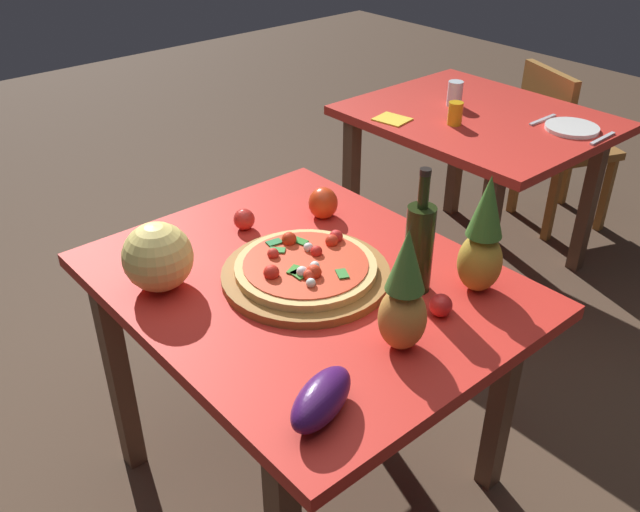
{
  "coord_description": "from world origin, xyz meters",
  "views": [
    {
      "loc": [
        1.22,
        -1.0,
        1.81
      ],
      "look_at": [
        -0.0,
        0.05,
        0.82
      ],
      "focal_mm": 38.47,
      "sensor_mm": 36.0,
      "label": 1
    }
  ],
  "objects_px": {
    "display_table": "(306,307)",
    "wine_bottle": "(419,246)",
    "melon": "(158,257)",
    "knife_utensil": "(603,138)",
    "pineapple_right": "(483,241)",
    "drinking_glass_water": "(455,94)",
    "drinking_glass_juice": "(455,113)",
    "pizza_board": "(306,274)",
    "bell_pepper": "(323,203)",
    "eggplant": "(321,399)",
    "pizza": "(306,265)",
    "dinner_plate": "(572,128)",
    "tomato_near_board": "(244,219)",
    "background_table": "(476,137)",
    "dining_chair": "(557,139)",
    "fork_utensil": "(543,120)",
    "napkin_folded": "(392,119)",
    "pineapple_left": "(404,297)",
    "tomato_beside_pepper": "(441,305)"
  },
  "relations": [
    {
      "from": "display_table",
      "to": "wine_bottle",
      "type": "bearing_deg",
      "value": 40.38
    },
    {
      "from": "melon",
      "to": "knife_utensil",
      "type": "height_order",
      "value": "melon"
    },
    {
      "from": "pineapple_right",
      "to": "knife_utensil",
      "type": "height_order",
      "value": "pineapple_right"
    },
    {
      "from": "display_table",
      "to": "drinking_glass_water",
      "type": "xyz_separation_m",
      "value": [
        -0.65,
        1.41,
        0.15
      ]
    },
    {
      "from": "pineapple_right",
      "to": "drinking_glass_juice",
      "type": "distance_m",
      "value": 1.24
    },
    {
      "from": "pizza_board",
      "to": "bell_pepper",
      "type": "relative_size",
      "value": 4.51
    },
    {
      "from": "drinking_glass_water",
      "to": "pineapple_right",
      "type": "bearing_deg",
      "value": -47.95
    },
    {
      "from": "bell_pepper",
      "to": "eggplant",
      "type": "relative_size",
      "value": 0.52
    },
    {
      "from": "pizza",
      "to": "dinner_plate",
      "type": "height_order",
      "value": "pizza"
    },
    {
      "from": "tomato_near_board",
      "to": "bell_pepper",
      "type": "bearing_deg",
      "value": 67.8
    },
    {
      "from": "eggplant",
      "to": "bell_pepper",
      "type": "bearing_deg",
      "value": 138.77
    },
    {
      "from": "background_table",
      "to": "dinner_plate",
      "type": "relative_size",
      "value": 4.81
    },
    {
      "from": "dining_chair",
      "to": "display_table",
      "type": "bearing_deg",
      "value": 125.3
    },
    {
      "from": "pizza_board",
      "to": "fork_utensil",
      "type": "distance_m",
      "value": 1.57
    },
    {
      "from": "drinking_glass_water",
      "to": "napkin_folded",
      "type": "relative_size",
      "value": 0.79
    },
    {
      "from": "bell_pepper",
      "to": "pizza",
      "type": "bearing_deg",
      "value": -48.47
    },
    {
      "from": "pineapple_left",
      "to": "tomato_near_board",
      "type": "bearing_deg",
      "value": 175.94
    },
    {
      "from": "background_table",
      "to": "dinner_plate",
      "type": "height_order",
      "value": "dinner_plate"
    },
    {
      "from": "pineapple_left",
      "to": "drinking_glass_water",
      "type": "bearing_deg",
      "value": 125.61
    },
    {
      "from": "pineapple_right",
      "to": "drinking_glass_water",
      "type": "relative_size",
      "value": 3.02
    },
    {
      "from": "drinking_glass_water",
      "to": "eggplant",
      "type": "bearing_deg",
      "value": -58.06
    },
    {
      "from": "pineapple_right",
      "to": "tomato_beside_pepper",
      "type": "relative_size",
      "value": 5.56
    },
    {
      "from": "napkin_folded",
      "to": "eggplant",
      "type": "bearing_deg",
      "value": -50.72
    },
    {
      "from": "tomato_near_board",
      "to": "knife_utensil",
      "type": "distance_m",
      "value": 1.55
    },
    {
      "from": "fork_utensil",
      "to": "knife_utensil",
      "type": "bearing_deg",
      "value": 0.13
    },
    {
      "from": "drinking_glass_juice",
      "to": "napkin_folded",
      "type": "bearing_deg",
      "value": -142.38
    },
    {
      "from": "tomato_near_board",
      "to": "wine_bottle",
      "type": "bearing_deg",
      "value": 15.58
    },
    {
      "from": "tomato_near_board",
      "to": "napkin_folded",
      "type": "relative_size",
      "value": 0.47
    },
    {
      "from": "pizza",
      "to": "tomato_near_board",
      "type": "height_order",
      "value": "pizza"
    },
    {
      "from": "fork_utensil",
      "to": "tomato_near_board",
      "type": "bearing_deg",
      "value": -92.17
    },
    {
      "from": "pineapple_right",
      "to": "dinner_plate",
      "type": "height_order",
      "value": "pineapple_right"
    },
    {
      "from": "melon",
      "to": "dinner_plate",
      "type": "bearing_deg",
      "value": 87.38
    },
    {
      "from": "fork_utensil",
      "to": "display_table",
      "type": "bearing_deg",
      "value": -79.67
    },
    {
      "from": "dining_chair",
      "to": "drinking_glass_juice",
      "type": "bearing_deg",
      "value": 111.32
    },
    {
      "from": "background_table",
      "to": "pizza_board",
      "type": "distance_m",
      "value": 1.5
    },
    {
      "from": "pizza",
      "to": "pineapple_right",
      "type": "height_order",
      "value": "pineapple_right"
    },
    {
      "from": "eggplant",
      "to": "wine_bottle",
      "type": "bearing_deg",
      "value": 110.96
    },
    {
      "from": "melon",
      "to": "display_table",
      "type": "bearing_deg",
      "value": 54.9
    },
    {
      "from": "bell_pepper",
      "to": "drinking_glass_juice",
      "type": "height_order",
      "value": "bell_pepper"
    },
    {
      "from": "tomato_near_board",
      "to": "drinking_glass_juice",
      "type": "xyz_separation_m",
      "value": [
        -0.16,
        1.19,
        0.02
      ]
    },
    {
      "from": "bell_pepper",
      "to": "tomato_near_board",
      "type": "distance_m",
      "value": 0.26
    },
    {
      "from": "drinking_glass_juice",
      "to": "dinner_plate",
      "type": "distance_m",
      "value": 0.48
    },
    {
      "from": "dinner_plate",
      "to": "tomato_near_board",
      "type": "bearing_deg",
      "value": -97.55
    },
    {
      "from": "pizza_board",
      "to": "drinking_glass_water",
      "type": "distance_m",
      "value": 1.55
    },
    {
      "from": "display_table",
      "to": "melon",
      "type": "bearing_deg",
      "value": -125.1
    },
    {
      "from": "dining_chair",
      "to": "tomato_near_board",
      "type": "distance_m",
      "value": 2.07
    },
    {
      "from": "display_table",
      "to": "background_table",
      "type": "bearing_deg",
      "value": 109.73
    },
    {
      "from": "wine_bottle",
      "to": "pineapple_left",
      "type": "bearing_deg",
      "value": -55.82
    },
    {
      "from": "dining_chair",
      "to": "fork_utensil",
      "type": "height_order",
      "value": "dining_chair"
    },
    {
      "from": "pineapple_left",
      "to": "melon",
      "type": "distance_m",
      "value": 0.67
    }
  ]
}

